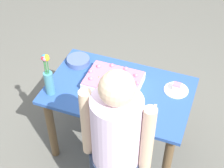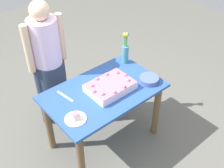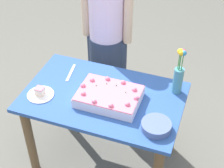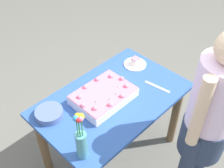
{
  "view_description": "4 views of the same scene",
  "coord_description": "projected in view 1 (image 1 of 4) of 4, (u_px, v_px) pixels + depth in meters",
  "views": [
    {
      "loc": [
        0.64,
        -1.88,
        2.6
      ],
      "look_at": [
        -0.06,
        0.01,
        0.75
      ],
      "focal_mm": 55.0,
      "sensor_mm": 36.0,
      "label": 1
    },
    {
      "loc": [
        1.3,
        1.66,
        2.49
      ],
      "look_at": [
        -0.09,
        0.02,
        0.77
      ],
      "focal_mm": 45.0,
      "sensor_mm": 36.0,
      "label": 2
    },
    {
      "loc": [
        -0.69,
        1.74,
        2.37
      ],
      "look_at": [
        -0.06,
        -0.03,
        0.82
      ],
      "focal_mm": 55.0,
      "sensor_mm": 36.0,
      "label": 3
    },
    {
      "loc": [
        -1.08,
        -1.06,
        2.22
      ],
      "look_at": [
        -0.0,
        0.0,
        0.86
      ],
      "focal_mm": 45.0,
      "sensor_mm": 36.0,
      "label": 4
    }
  ],
  "objects": [
    {
      "name": "cake_knife",
      "position": [
        154.0,
        115.0,
        2.53
      ],
      "size": [
        0.05,
        0.22,
        0.0
      ],
      "primitive_type": "cube",
      "rotation": [
        0.0,
        0.0,
        1.72
      ],
      "color": "silver",
      "rests_on": "dining_table"
    },
    {
      "name": "serving_plate_with_slice",
      "position": [
        176.0,
        89.0,
        2.71
      ],
      "size": [
        0.19,
        0.19,
        0.07
      ],
      "color": "white",
      "rests_on": "dining_table"
    },
    {
      "name": "ground_plane",
      "position": [
        118.0,
        145.0,
        3.22
      ],
      "size": [
        8.0,
        8.0,
        0.0
      ],
      "primitive_type": "plane",
      "color": "#5F5E56"
    },
    {
      "name": "dining_table",
      "position": [
        119.0,
        102.0,
        2.83
      ],
      "size": [
        1.16,
        0.72,
        0.72
      ],
      "color": "#2B529D",
      "rests_on": "ground_plane"
    },
    {
      "name": "flower_vase",
      "position": [
        49.0,
        78.0,
        2.6
      ],
      "size": [
        0.07,
        0.07,
        0.37
      ],
      "color": "teal",
      "rests_on": "dining_table"
    },
    {
      "name": "person_standing",
      "position": [
        116.0,
        151.0,
        2.13
      ],
      "size": [
        0.45,
        0.31,
        1.49
      ],
      "rotation": [
        0.0,
        0.0,
        1.57
      ],
      "color": "#293650",
      "rests_on": "ground_plane"
    },
    {
      "name": "sheet_cake",
      "position": [
        114.0,
        81.0,
        2.75
      ],
      "size": [
        0.44,
        0.32,
        0.1
      ],
      "color": "white",
      "rests_on": "dining_table"
    },
    {
      "name": "fruit_bowl",
      "position": [
        78.0,
        61.0,
        2.96
      ],
      "size": [
        0.2,
        0.2,
        0.05
      ],
      "primitive_type": "cylinder",
      "color": "#50659B",
      "rests_on": "dining_table"
    }
  ]
}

